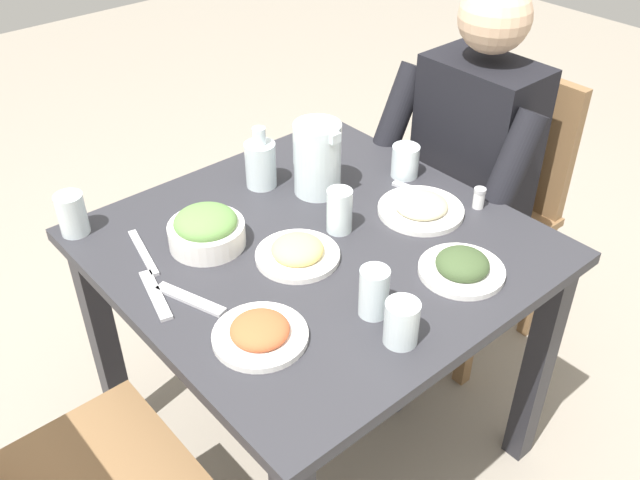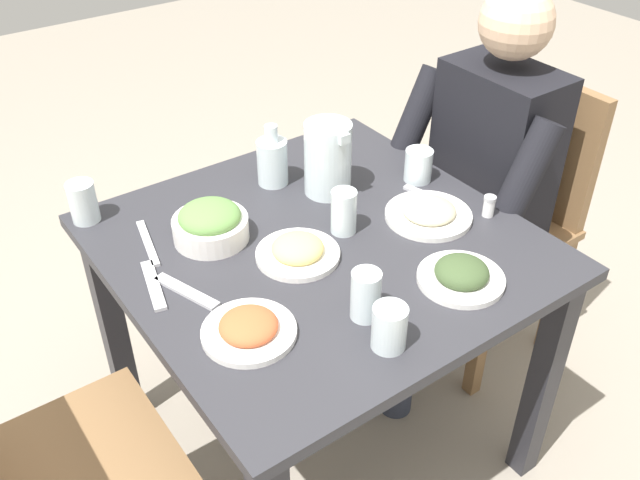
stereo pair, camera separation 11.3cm
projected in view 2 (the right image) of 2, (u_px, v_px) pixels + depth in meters
The scene contains 22 objects.
ground_plane at pixel (320, 437), 2.05m from camera, with size 8.00×8.00×0.00m, color gray.
dining_table at pixel (320, 279), 1.70m from camera, with size 0.92×0.92×0.71m.
chair_near at pixel (510, 205), 2.13m from camera, with size 0.40×0.40×0.89m.
chair_far at pixel (28, 478), 1.35m from camera, with size 0.40×0.40×0.89m.
diner_near at pixel (468, 184), 1.95m from camera, with size 0.48×0.53×1.19m.
water_pitcher at pixel (328, 158), 1.75m from camera, with size 0.16×0.12×0.19m.
salad_bowl at pixel (210, 224), 1.61m from camera, with size 0.18×0.18×0.09m.
plate_rice_curry at pixel (249, 328), 1.37m from camera, with size 0.19×0.19×0.05m.
plate_fries at pixel (298, 251), 1.57m from camera, with size 0.19×0.19×0.05m.
plate_beans at pixel (429, 213), 1.70m from camera, with size 0.21×0.21×0.04m.
plate_dolmas at pixel (461, 275), 1.50m from camera, with size 0.19×0.19×0.05m.
water_glass_near_right at pixel (418, 165), 1.83m from camera, with size 0.07×0.07×0.09m, color silver.
water_glass_far_left at pixel (83, 202), 1.67m from camera, with size 0.07×0.07×0.10m, color silver.
water_glass_by_pitcher at pixel (366, 295), 1.39m from camera, with size 0.06×0.06×0.11m, color silver.
water_glass_near_left at pixel (343, 211), 1.63m from camera, with size 0.06×0.06×0.11m, color silver.
water_glass_center at pixel (389, 327), 1.33m from camera, with size 0.07×0.07×0.09m, color silver.
oil_carafe at pixel (272, 164), 1.81m from camera, with size 0.08×0.08×0.16m.
salt_shaker at pixel (489, 206), 1.70m from camera, with size 0.03×0.03×0.05m.
fork_near at pixel (186, 291), 1.48m from camera, with size 0.17×0.03×0.01m, color silver.
knife_near at pixel (148, 243), 1.62m from camera, with size 0.18×0.02×0.01m, color silver.
fork_far at pixel (153, 285), 1.49m from camera, with size 0.17×0.03×0.01m, color silver.
knife_far at pixel (435, 199), 1.77m from camera, with size 0.18×0.02×0.01m, color silver.
Camera 2 is at (-1.07, 0.77, 1.67)m, focal length 39.29 mm.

